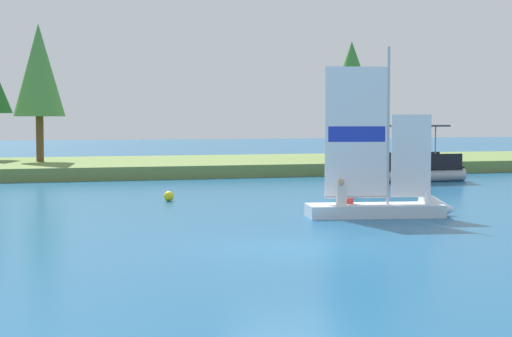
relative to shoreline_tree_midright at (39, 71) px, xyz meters
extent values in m
plane|color=#195684|center=(4.37, -28.23, -5.49)|extent=(200.00, 200.00, 0.00)
cube|color=olive|center=(4.37, -0.47, -5.17)|extent=(80.00, 11.83, 0.64)
cylinder|color=brown|center=(0.00, 0.00, -3.64)|extent=(0.40, 0.40, 2.42)
cone|color=#47893D|center=(0.00, 0.00, 0.04)|extent=(2.72, 2.72, 4.94)
cylinder|color=brown|center=(17.04, -2.27, -3.60)|extent=(0.41, 0.41, 2.52)
cone|color=#387F33|center=(17.04, -2.27, -0.27)|extent=(2.94, 2.94, 4.14)
cube|color=silver|center=(8.84, -23.20, -5.31)|extent=(4.20, 2.03, 0.37)
cone|color=silver|center=(10.82, -23.56, -5.31)|extent=(1.21, 1.35, 1.19)
cylinder|color=#B7B7BC|center=(9.24, -23.27, -2.78)|extent=(0.08, 0.08, 4.69)
cube|color=white|center=(8.29, -23.10, -2.95)|extent=(1.89, 0.38, 3.84)
cube|color=#1E33B2|center=(8.29, -23.10, -3.02)|extent=(1.70, 0.35, 0.46)
cube|color=white|center=(9.93, -23.40, -3.68)|extent=(1.20, 0.25, 2.48)
cylinder|color=#B7B7BC|center=(8.29, -23.10, -4.90)|extent=(1.90, 0.40, 0.06)
cube|color=silver|center=(7.73, -23.29, -4.83)|extent=(0.31, 0.25, 0.59)
sphere|color=tan|center=(7.73, -23.29, -4.42)|extent=(0.20, 0.20, 0.20)
cube|color=red|center=(8.17, -22.78, -4.87)|extent=(0.31, 0.25, 0.51)
sphere|color=tan|center=(8.17, -22.78, -4.50)|extent=(0.20, 0.20, 0.20)
cylinder|color=#B2B2B7|center=(16.42, -9.47, -5.19)|extent=(5.06, 0.62, 0.60)
cylinder|color=#B2B2B7|center=(16.41, -11.21, -5.19)|extent=(5.06, 0.62, 0.60)
cube|color=black|center=(16.41, -10.34, -4.84)|extent=(4.87, 2.36, 0.10)
cube|color=black|center=(16.42, -9.27, -4.49)|extent=(4.65, 0.12, 0.60)
cube|color=black|center=(16.41, -11.42, -4.49)|extent=(4.65, 0.12, 0.60)
cylinder|color=#B2B2B7|center=(17.93, -10.35, -3.86)|extent=(0.06, 0.06, 1.86)
cylinder|color=#B2B2B7|center=(14.90, -10.34, -3.86)|extent=(0.06, 0.06, 1.86)
cube|color=#333842|center=(16.41, -10.34, -2.89)|extent=(3.45, 2.12, 0.08)
sphere|color=yellow|center=(3.80, -16.86, -5.31)|extent=(0.36, 0.36, 0.36)
camera|label=1|loc=(-1.64, -45.86, -2.57)|focal=58.30mm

